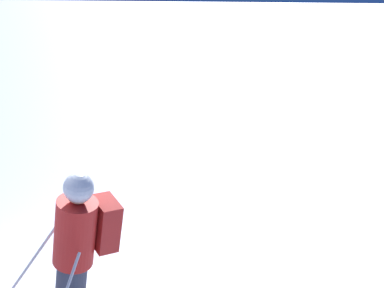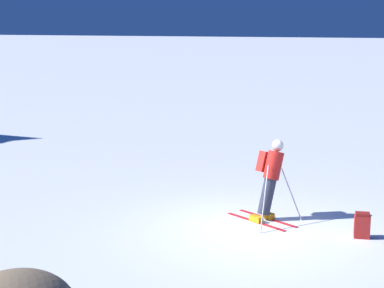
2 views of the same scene
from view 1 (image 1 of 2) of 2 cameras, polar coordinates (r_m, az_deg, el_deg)
skier at (r=5.51m, az=-10.22°, el=-9.50°), size 1.46×1.62×1.71m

